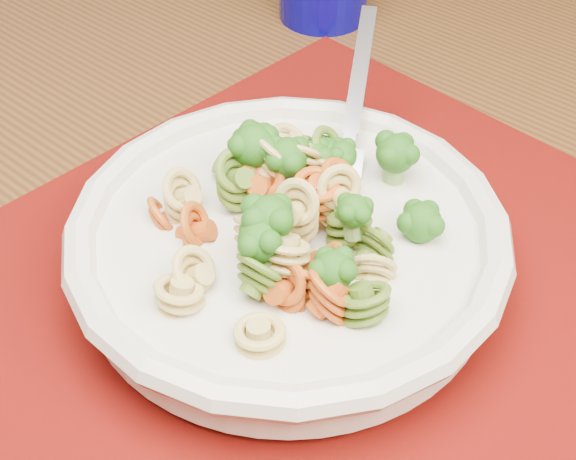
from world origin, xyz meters
TOP-DOWN VIEW (x-y plane):
  - dining_table at (-0.06, 0.65)m, footprint 1.69×1.26m
  - placemat at (-0.10, 0.49)m, footprint 0.54×0.44m
  - pasta_bowl at (-0.09, 0.50)m, footprint 0.27×0.27m
  - pasta_broccoli_heap at (-0.09, 0.50)m, footprint 0.23×0.23m
  - fork at (-0.03, 0.52)m, footprint 0.15×0.14m

SIDE VIEW (x-z plane):
  - dining_table at x=-0.06m, z-range 0.29..1.06m
  - placemat at x=-0.10m, z-range 0.77..0.78m
  - pasta_bowl at x=-0.09m, z-range 0.78..0.83m
  - fork at x=-0.03m, z-range 0.78..0.86m
  - pasta_broccoli_heap at x=-0.09m, z-range 0.79..0.85m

